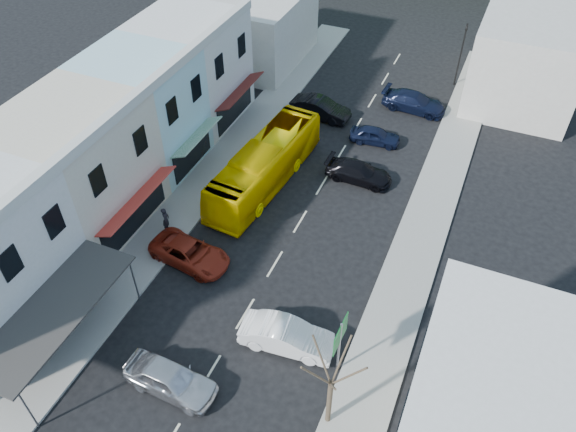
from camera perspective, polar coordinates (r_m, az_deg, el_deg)
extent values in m
plane|color=black|center=(31.37, -4.36, -9.86)|extent=(120.00, 120.00, 0.00)
cube|color=gray|center=(40.11, -7.66, 4.22)|extent=(3.00, 52.00, 0.15)
cube|color=gray|center=(36.36, 13.47, -1.66)|extent=(3.00, 52.00, 0.15)
cube|color=#551914|center=(30.36, -24.03, -8.22)|extent=(1.30, 7.65, 0.08)
cube|color=beige|center=(36.11, -20.62, 4.41)|extent=(7.00, 8.00, 8.00)
cube|color=#B32F24|center=(34.35, -15.03, 1.64)|extent=(1.30, 6.80, 0.08)
cube|color=#A1CDD5|center=(40.31, -14.50, 10.23)|extent=(7.00, 6.00, 8.00)
cube|color=#195926|center=(38.75, -9.24, 7.97)|extent=(1.30, 5.10, 0.08)
cube|color=beige|center=(44.85, -9.79, 14.51)|extent=(7.00, 7.00, 8.00)
cube|color=#551914|center=(43.45, -4.89, 12.56)|extent=(1.30, 5.95, 0.08)
cube|color=#B7B2A8|center=(53.24, -3.19, 18.57)|extent=(8.00, 10.00, 6.00)
cube|color=#B7B2A8|center=(51.18, 23.24, 14.78)|extent=(8.00, 12.00, 7.00)
imported|color=#FBCC00|center=(38.16, -2.36, 5.14)|extent=(3.48, 11.77, 3.10)
imported|color=silver|center=(28.75, -11.84, -15.99)|extent=(4.46, 1.96, 1.40)
imported|color=silver|center=(29.51, -0.10, -12.24)|extent=(4.56, 2.25, 1.40)
imported|color=maroon|center=(33.78, -9.94, -3.72)|extent=(4.82, 2.51, 1.40)
imported|color=black|center=(39.28, 7.20, 4.47)|extent=(4.52, 1.88, 1.40)
imported|color=black|center=(43.06, 8.84, 8.15)|extent=(4.55, 2.22, 1.40)
imported|color=black|center=(45.56, 3.29, 10.75)|extent=(4.50, 2.07, 1.40)
imported|color=black|center=(47.51, 12.68, 11.20)|extent=(4.59, 2.08, 1.40)
imported|color=black|center=(35.67, -12.29, -0.40)|extent=(0.61, 0.71, 1.70)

